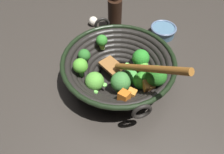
{
  "coord_description": "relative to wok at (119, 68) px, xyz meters",
  "views": [
    {
      "loc": [
        0.45,
        -0.07,
        0.56
      ],
      "look_at": [
        0.0,
        -0.02,
        0.03
      ],
      "focal_mm": 35.43,
      "sensor_mm": 36.0,
      "label": 1
    }
  ],
  "objects": [
    {
      "name": "soy_sauce_bottle",
      "position": [
        -0.28,
        0.02,
        0.0
      ],
      "size": [
        0.05,
        0.05,
        0.18
      ],
      "color": "black",
      "rests_on": "ground"
    },
    {
      "name": "garlic_bulb",
      "position": [
        -0.32,
        -0.06,
        -0.05
      ],
      "size": [
        0.04,
        0.04,
        0.04
      ],
      "primitive_type": "sphere",
      "color": "silver",
      "rests_on": "ground"
    },
    {
      "name": "wok",
      "position": [
        0.0,
        0.0,
        0.0
      ],
      "size": [
        0.38,
        0.34,
        0.24
      ],
      "color": "black",
      "rests_on": "ground"
    },
    {
      "name": "prep_bowl",
      "position": [
        -0.22,
        0.2,
        -0.05
      ],
      "size": [
        0.1,
        0.1,
        0.04
      ],
      "color": "slate",
      "rests_on": "ground"
    },
    {
      "name": "ground_plane",
      "position": [
        -0.0,
        -0.0,
        -0.07
      ],
      "size": [
        4.0,
        4.0,
        0.0
      ],
      "primitive_type": "plane",
      "color": "#332D28"
    }
  ]
}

